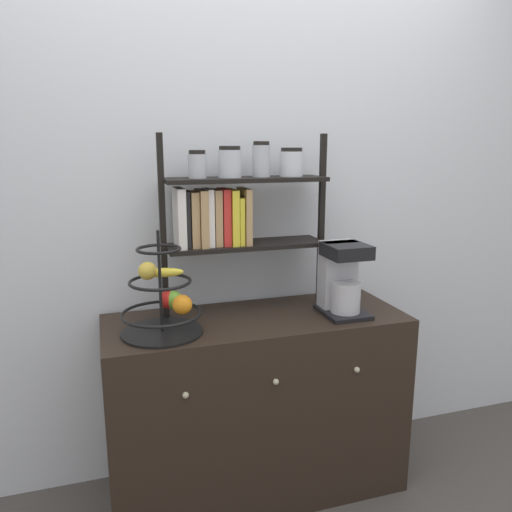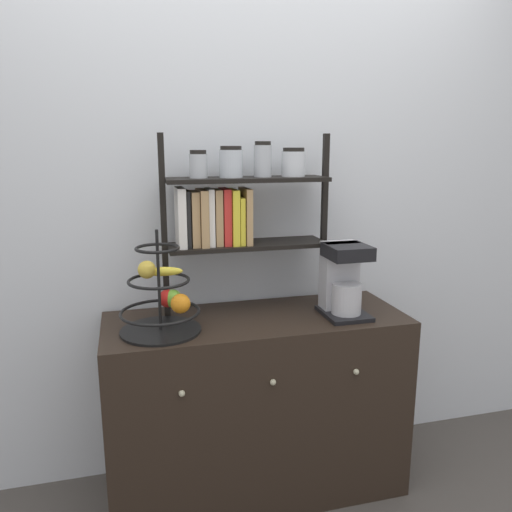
# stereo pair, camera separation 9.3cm
# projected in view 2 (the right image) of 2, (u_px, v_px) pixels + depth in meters

# --- Properties ---
(wall_back) EXTENTS (7.00, 0.05, 2.60)m
(wall_back) POSITION_uv_depth(u_px,v_px,m) (240.00, 194.00, 2.26)
(wall_back) COLOR silver
(wall_back) RESTS_ON ground_plane
(sideboard) EXTENTS (1.27, 0.50, 0.81)m
(sideboard) POSITION_uv_depth(u_px,v_px,m) (257.00, 404.00, 2.19)
(sideboard) COLOR black
(sideboard) RESTS_ON ground_plane
(coffee_maker) EXTENTS (0.18, 0.22, 0.31)m
(coffee_maker) POSITION_uv_depth(u_px,v_px,m) (343.00, 279.00, 2.11)
(coffee_maker) COLOR black
(coffee_maker) RESTS_ON sideboard
(fruit_stand) EXTENTS (0.31, 0.31, 0.40)m
(fruit_stand) POSITION_uv_depth(u_px,v_px,m) (162.00, 299.00, 1.92)
(fruit_stand) COLOR black
(fruit_stand) RESTS_ON sideboard
(shelf_hutch) EXTENTS (0.73, 0.20, 0.76)m
(shelf_hutch) POSITION_uv_depth(u_px,v_px,m) (232.00, 205.00, 2.10)
(shelf_hutch) COLOR black
(shelf_hutch) RESTS_ON sideboard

